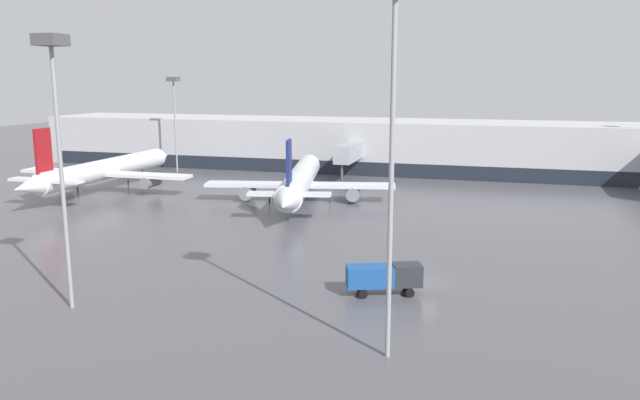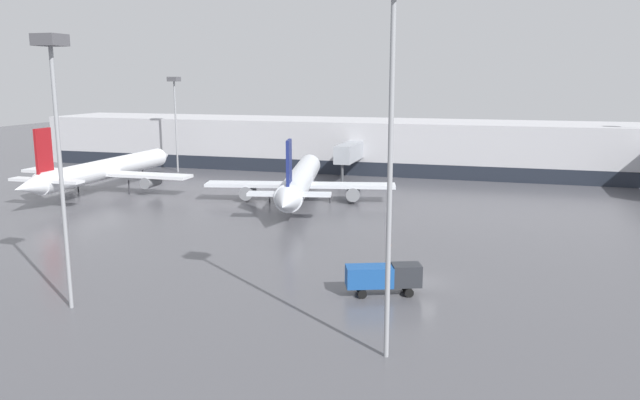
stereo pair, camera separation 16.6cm
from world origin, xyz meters
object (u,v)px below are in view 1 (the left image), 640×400
(parked_jet_0, at_px, (104,170))
(traffic_cone_1, at_px, (389,242))
(apron_light_mast_0, at_px, (174,96))
(service_truck_1, at_px, (384,276))
(parked_jet_1, at_px, (300,181))
(apron_light_mast_2, at_px, (55,97))
(apron_light_mast_3, at_px, (394,69))

(parked_jet_0, bearing_deg, traffic_cone_1, -111.34)
(traffic_cone_1, bearing_deg, apron_light_mast_0, 139.26)
(parked_jet_0, relative_size, apron_light_mast_0, 2.16)
(service_truck_1, bearing_deg, parked_jet_1, 97.29)
(traffic_cone_1, bearing_deg, parked_jet_0, 158.62)
(parked_jet_0, relative_size, parked_jet_1, 0.98)
(parked_jet_0, relative_size, apron_light_mast_2, 1.85)
(apron_light_mast_3, bearing_deg, parked_jet_0, 139.10)
(traffic_cone_1, height_order, apron_light_mast_2, apron_light_mast_2)
(apron_light_mast_0, bearing_deg, apron_light_mast_2, -67.57)
(parked_jet_1, relative_size, apron_light_mast_0, 2.19)
(parked_jet_0, bearing_deg, service_truck_1, -124.12)
(parked_jet_0, distance_m, apron_light_mast_3, 67.04)
(service_truck_1, relative_size, apron_light_mast_0, 0.36)
(apron_light_mast_2, bearing_deg, parked_jet_1, 84.99)
(traffic_cone_1, distance_m, apron_light_mast_0, 60.99)
(parked_jet_1, relative_size, apron_light_mast_2, 1.88)
(parked_jet_1, distance_m, service_truck_1, 37.85)
(parked_jet_1, bearing_deg, apron_light_mast_2, 162.83)
(service_truck_1, height_order, apron_light_mast_2, apron_light_mast_2)
(parked_jet_1, relative_size, apron_light_mast_3, 1.66)
(parked_jet_0, distance_m, apron_light_mast_2, 50.27)
(parked_jet_1, distance_m, traffic_cone_1, 24.74)
(parked_jet_0, xyz_separation_m, apron_light_mast_0, (0.18, 21.14, 10.03))
(apron_light_mast_0, height_order, apron_light_mast_2, apron_light_mast_2)
(parked_jet_1, relative_size, traffic_cone_1, 62.73)
(service_truck_1, xyz_separation_m, apron_light_mast_0, (-47.21, 53.30, 11.85))
(parked_jet_1, bearing_deg, apron_light_mast_3, -167.96)
(parked_jet_0, xyz_separation_m, traffic_cone_1, (45.32, -17.74, -3.01))
(apron_light_mast_3, bearing_deg, traffic_cone_1, 99.62)
(service_truck_1, bearing_deg, apron_light_mast_3, -99.05)
(parked_jet_1, height_order, apron_light_mast_3, apron_light_mast_3)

